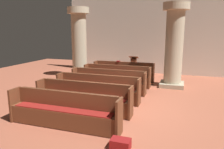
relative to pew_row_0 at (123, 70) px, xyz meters
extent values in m
plane|color=#AD5B42|center=(1.01, -3.75, -0.48)|extent=(19.20, 19.20, 0.00)
cube|color=silver|center=(1.01, 2.33, 1.77)|extent=(10.00, 0.16, 4.50)
cube|color=brown|center=(0.00, -0.02, -0.03)|extent=(2.88, 0.38, 0.05)
cube|color=brown|center=(0.00, 0.15, 0.20)|extent=(2.88, 0.04, 0.42)
cube|color=brown|center=(0.00, 0.20, 0.40)|extent=(2.76, 0.06, 0.02)
cube|color=brown|center=(-1.47, -0.02, -0.03)|extent=(0.06, 0.44, 0.89)
cube|color=brown|center=(1.47, -0.02, -0.03)|extent=(0.06, 0.44, 0.89)
cube|color=brown|center=(0.00, -0.19, -0.26)|extent=(2.88, 0.03, 0.40)
cube|color=maroon|center=(0.00, -0.04, 0.00)|extent=(2.65, 0.32, 0.03)
cube|color=brown|center=(0.00, -1.14, -0.03)|extent=(2.88, 0.38, 0.05)
cube|color=brown|center=(0.00, -0.97, 0.20)|extent=(2.88, 0.04, 0.42)
cube|color=brown|center=(0.00, -0.92, 0.40)|extent=(2.76, 0.06, 0.02)
cube|color=brown|center=(-1.47, -1.14, -0.03)|extent=(0.06, 0.44, 0.89)
cube|color=brown|center=(1.47, -1.14, -0.03)|extent=(0.06, 0.44, 0.89)
cube|color=brown|center=(0.00, -1.31, -0.26)|extent=(2.88, 0.03, 0.40)
cube|color=maroon|center=(0.00, -1.16, 0.00)|extent=(2.65, 0.32, 0.03)
cube|color=brown|center=(0.00, -2.26, -0.03)|extent=(2.88, 0.38, 0.05)
cube|color=brown|center=(0.00, -2.09, 0.20)|extent=(2.88, 0.04, 0.42)
cube|color=brown|center=(0.00, -2.04, 0.40)|extent=(2.76, 0.06, 0.02)
cube|color=brown|center=(-1.47, -2.26, -0.03)|extent=(0.06, 0.44, 0.89)
cube|color=brown|center=(1.47, -2.26, -0.03)|extent=(0.06, 0.44, 0.89)
cube|color=brown|center=(0.00, -2.43, -0.26)|extent=(2.88, 0.03, 0.40)
cube|color=maroon|center=(0.00, -2.28, 0.00)|extent=(2.65, 0.32, 0.03)
cube|color=brown|center=(0.00, -3.38, -0.03)|extent=(2.88, 0.38, 0.05)
cube|color=brown|center=(0.00, -3.21, 0.20)|extent=(2.88, 0.04, 0.42)
cube|color=brown|center=(0.00, -3.16, 0.40)|extent=(2.76, 0.06, 0.02)
cube|color=brown|center=(-1.47, -3.38, -0.03)|extent=(0.06, 0.44, 0.89)
cube|color=brown|center=(1.47, -3.38, -0.03)|extent=(0.06, 0.44, 0.89)
cube|color=brown|center=(0.00, -3.55, -0.26)|extent=(2.88, 0.03, 0.40)
cube|color=maroon|center=(0.00, -3.40, 0.00)|extent=(2.65, 0.32, 0.03)
cube|color=brown|center=(0.00, -4.50, -0.03)|extent=(2.88, 0.38, 0.05)
cube|color=brown|center=(0.00, -4.33, 0.20)|extent=(2.88, 0.04, 0.42)
cube|color=brown|center=(0.00, -4.28, 0.40)|extent=(2.76, 0.06, 0.02)
cube|color=brown|center=(-1.47, -4.50, -0.03)|extent=(0.06, 0.44, 0.89)
cube|color=brown|center=(1.47, -4.50, -0.03)|extent=(0.06, 0.44, 0.89)
cube|color=brown|center=(0.00, -4.67, -0.26)|extent=(2.88, 0.03, 0.40)
cube|color=maroon|center=(0.00, -4.52, 0.00)|extent=(2.65, 0.32, 0.03)
cube|color=brown|center=(0.00, -5.62, -0.03)|extent=(2.88, 0.38, 0.05)
cube|color=brown|center=(0.00, -5.45, 0.20)|extent=(2.88, 0.04, 0.42)
cube|color=brown|center=(0.00, -5.40, 0.40)|extent=(2.76, 0.06, 0.02)
cube|color=brown|center=(-1.47, -5.62, -0.03)|extent=(0.06, 0.44, 0.89)
cube|color=brown|center=(1.47, -5.62, -0.03)|extent=(0.06, 0.44, 0.89)
cube|color=brown|center=(0.00, -5.79, -0.26)|extent=(2.88, 0.03, 0.40)
cube|color=maroon|center=(0.00, -5.64, 0.00)|extent=(2.65, 0.32, 0.03)
cube|color=tan|center=(2.36, -0.54, -0.39)|extent=(1.01, 1.01, 0.18)
cylinder|color=#BCB293|center=(2.36, -0.54, 1.23)|extent=(0.75, 0.75, 3.06)
cylinder|color=beige|center=(2.36, -0.54, 2.91)|extent=(1.08, 1.08, 0.30)
cube|color=tan|center=(-2.31, -0.16, -0.39)|extent=(1.01, 1.01, 0.18)
cylinder|color=#BCB293|center=(-2.31, -0.16, 1.23)|extent=(0.75, 0.75, 3.06)
cylinder|color=beige|center=(-2.31, -0.16, 2.91)|extent=(1.08, 1.08, 0.30)
cube|color=#562B1A|center=(0.24, 1.18, -0.45)|extent=(0.45, 0.45, 0.06)
cube|color=brown|center=(0.24, 1.18, -0.01)|extent=(0.28, 0.28, 0.95)
cube|color=brown|center=(0.24, 1.18, 0.53)|extent=(0.48, 0.35, 0.15)
cube|color=maroon|center=(-0.33, 0.19, 0.43)|extent=(0.14, 0.21, 0.03)
cube|color=maroon|center=(1.66, -6.14, -0.37)|extent=(0.41, 0.27, 0.22)
camera|label=1|loc=(2.78, -10.01, 1.92)|focal=34.27mm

